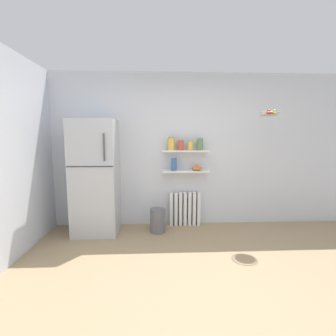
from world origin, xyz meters
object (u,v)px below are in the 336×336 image
object	(u,v)px
storage_jar_0	(171,144)
hanging_fruit_basket	(270,113)
storage_jar_1	(181,145)
shelf_bowl	(197,168)
refrigerator	(96,177)
trash_bin	(158,220)
storage_jar_2	(190,145)
radiator	(185,209)
vase	(174,164)
storage_jar_3	(200,144)

from	to	relation	value
storage_jar_0	hanging_fruit_basket	world-z (taller)	hanging_fruit_basket
storage_jar_1	shelf_bowl	xyz separation A→B (m)	(0.28, 0.00, -0.39)
refrigerator	trash_bin	world-z (taller)	refrigerator
storage_jar_0	hanging_fruit_basket	bearing A→B (deg)	-15.68
refrigerator	storage_jar_2	world-z (taller)	refrigerator
storage_jar_0	shelf_bowl	distance (m)	0.60
storage_jar_2	shelf_bowl	xyz separation A→B (m)	(0.12, 0.00, -0.39)
storage_jar_1	hanging_fruit_basket	world-z (taller)	hanging_fruit_basket
radiator	vase	distance (m)	0.81
storage_jar_3	hanging_fruit_basket	world-z (taller)	hanging_fruit_basket
storage_jar_0	storage_jar_3	bearing A→B (deg)	-0.00
storage_jar_3	vase	xyz separation A→B (m)	(-0.44, 0.00, -0.34)
storage_jar_0	storage_jar_2	xyz separation A→B (m)	(0.32, -0.00, -0.03)
refrigerator	vase	bearing A→B (deg)	9.32
storage_jar_0	vase	bearing A→B (deg)	-0.00
hanging_fruit_basket	storage_jar_3	bearing A→B (deg)	157.27
refrigerator	storage_jar_1	world-z (taller)	refrigerator
storage_jar_1	trash_bin	bearing A→B (deg)	-145.46
refrigerator	trash_bin	bearing A→B (deg)	-3.74
radiator	vase	xyz separation A→B (m)	(-0.19, -0.03, 0.78)
storage_jar_3	shelf_bowl	world-z (taller)	storage_jar_3
refrigerator	storage_jar_0	xyz separation A→B (m)	(1.21, 0.21, 0.52)
shelf_bowl	trash_bin	world-z (taller)	shelf_bowl
storage_jar_1	storage_jar_2	xyz separation A→B (m)	(0.16, 0.00, -0.01)
storage_jar_1	trash_bin	xyz separation A→B (m)	(-0.39, -0.27, -1.21)
refrigerator	storage_jar_3	distance (m)	1.79
refrigerator	hanging_fruit_basket	size ratio (longest dim) A/B	5.81
storage_jar_3	shelf_bowl	xyz separation A→B (m)	(-0.05, 0.00, -0.41)
storage_jar_2	trash_bin	bearing A→B (deg)	-153.95
storage_jar_0	storage_jar_1	size ratio (longest dim) A/B	1.19
shelf_bowl	hanging_fruit_basket	world-z (taller)	hanging_fruit_basket
storage_jar_0	trash_bin	bearing A→B (deg)	-130.69
storage_jar_2	storage_jar_3	world-z (taller)	storage_jar_3
storage_jar_1	vase	distance (m)	0.35
radiator	trash_bin	distance (m)	0.57
refrigerator	storage_jar_0	distance (m)	1.34
storage_jar_1	radiator	bearing A→B (deg)	20.47
storage_jar_0	vase	xyz separation A→B (m)	(0.05, -0.00, -0.35)
storage_jar_2	shelf_bowl	world-z (taller)	storage_jar_2
storage_jar_1	storage_jar_0	bearing A→B (deg)	180.00
storage_jar_2	hanging_fruit_basket	bearing A→B (deg)	-19.79
refrigerator	shelf_bowl	xyz separation A→B (m)	(1.65, 0.21, 0.11)
refrigerator	storage_jar_2	xyz separation A→B (m)	(1.54, 0.21, 0.49)
refrigerator	shelf_bowl	bearing A→B (deg)	7.14
storage_jar_1	hanging_fruit_basket	bearing A→B (deg)	-17.51
storage_jar_3	hanging_fruit_basket	xyz separation A→B (m)	(0.98, -0.41, 0.47)
storage_jar_0	storage_jar_2	size ratio (longest dim) A/B	1.32
radiator	hanging_fruit_basket	world-z (taller)	hanging_fruit_basket
storage_jar_0	storage_jar_3	distance (m)	0.48
storage_jar_1	vase	xyz separation A→B (m)	(-0.11, 0.00, -0.33)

